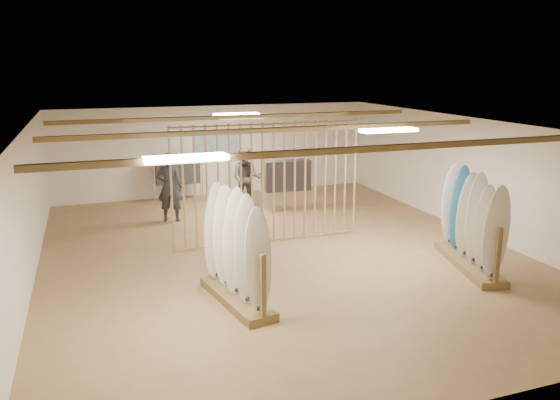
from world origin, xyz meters
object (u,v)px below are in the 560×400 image
object	(u,v)px
rack_left	(236,266)
shopper_a	(170,183)
clothing_rack_b	(287,176)
rack_right	(471,235)
shopper_b	(246,174)
clothing_rack_a	(177,170)

from	to	relation	value
rack_left	shopper_a	world-z (taller)	shopper_a
clothing_rack_b	rack_right	bearing A→B (deg)	-67.41
clothing_rack_b	shopper_b	xyz separation A→B (m)	(-1.07, 0.45, 0.02)
clothing_rack_a	shopper_a	world-z (taller)	shopper_a
shopper_a	rack_right	bearing A→B (deg)	153.36
rack_left	rack_right	distance (m)	4.94
clothing_rack_a	shopper_a	distance (m)	2.13
clothing_rack_b	shopper_b	size ratio (longest dim) A/B	0.75
rack_left	shopper_b	xyz separation A→B (m)	(1.93, 6.05, 0.33)
rack_left	clothing_rack_b	xyz separation A→B (m)	(3.01, 5.60, 0.31)
rack_right	clothing_rack_b	bearing A→B (deg)	123.81
clothing_rack_a	shopper_a	size ratio (longest dim) A/B	0.72
clothing_rack_b	rack_left	bearing A→B (deg)	-114.93
rack_left	clothing_rack_b	world-z (taller)	rack_left
clothing_rack_a	rack_right	bearing A→B (deg)	-57.61
shopper_a	shopper_b	bearing A→B (deg)	-147.17
rack_left	shopper_a	xyz separation A→B (m)	(-0.31, 5.52, 0.36)
rack_left	rack_right	bearing A→B (deg)	-9.25
rack_left	rack_right	size ratio (longest dim) A/B	0.86
rack_left	clothing_rack_a	world-z (taller)	rack_left
rack_left	clothing_rack_a	size ratio (longest dim) A/B	1.43
rack_left	clothing_rack_a	xyz separation A→B (m)	(0.23, 7.58, 0.30)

